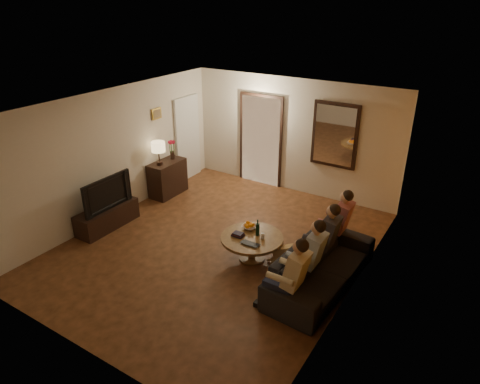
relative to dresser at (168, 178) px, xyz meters
The scene contains 33 objects.
floor 2.60m from the dresser, 29.09° to the right, with size 5.00×6.00×0.01m, color #3E2410.
ceiling 3.39m from the dresser, 29.09° to the right, with size 5.00×6.00×0.01m, color white.
back_wall 2.99m from the dresser, 37.85° to the left, with size 5.00×0.02×2.60m, color beige.
front_wall 4.89m from the dresser, 62.11° to the right, with size 5.00×0.02×2.60m, color beige.
left_wall 1.56m from the dresser, 101.30° to the right, with size 0.02×6.00×2.60m, color beige.
right_wall 4.99m from the dresser, 14.76° to the right, with size 0.02×6.00×2.60m, color beige.
orange_accent 4.99m from the dresser, 14.79° to the right, with size 0.01×6.00×2.60m, color #BA581F.
kitchen_doorway 2.35m from the dresser, 50.01° to the left, with size 1.00×0.06×2.10m, color #FFE0A5.
door_trim 2.34m from the dresser, 49.84° to the left, with size 1.12×0.04×2.22m, color black.
fridge_glimpse 2.48m from the dresser, 45.56° to the left, with size 0.45×0.03×1.70m, color silver.
mirror_frame 3.83m from the dresser, 27.73° to the left, with size 1.00×0.05×1.40m, color black.
mirror_glass 3.82m from the dresser, 27.31° to the left, with size 0.86×0.02×1.26m, color white.
white_door 1.24m from the dresser, 101.33° to the left, with size 0.06×0.85×2.04m, color white.
framed_art 1.47m from the dresser, 167.59° to the left, with size 0.03×0.28×0.24m, color #B28C33.
art_canvas 1.47m from the dresser, 166.72° to the left, with size 0.01×0.22×0.18m, color brown.
dresser is the anchor object (origin of this frame).
table_lamp 0.70m from the dresser, 90.00° to the right, with size 0.30×0.30×0.54m, color beige, non-canonical shape.
flower_vase 0.65m from the dresser, 90.00° to the left, with size 0.14×0.14×0.44m, color #AF122C, non-canonical shape.
tv_stand 1.83m from the dresser, 90.00° to the right, with size 0.45×1.30×0.43m, color black.
tv 1.86m from the dresser, 90.00° to the right, with size 0.15×1.13×0.65m, color black.
sofa 4.49m from the dresser, 17.11° to the right, with size 0.89×2.28×0.67m, color black.
person_a 4.75m from the dresser, 27.92° to the right, with size 0.60×0.40×1.20m, color tan, non-canonical shape.
person_b 4.50m from the dresser, 21.14° to the right, with size 0.60×0.40×1.20m, color tan, non-canonical shape.
person_c 4.32m from the dresser, 13.69° to the right, with size 0.60×0.40×1.20m, color tan, non-canonical shape.
person_d 4.22m from the dresser, ahead, with size 0.60×0.40×1.20m, color tan, non-canonical shape.
dog 3.81m from the dresser, 18.14° to the right, with size 0.56×0.24×0.56m, color tan, non-canonical shape.
coffee_table 3.27m from the dresser, 23.21° to the right, with size 1.08×1.08×0.45m, color brown.
bowl 3.02m from the dresser, 20.72° to the right, with size 0.26×0.26×0.06m, color white.
oranges 3.02m from the dresser, 20.72° to the right, with size 0.20×0.20×0.08m, color orange, non-canonical shape.
wine_bottle 3.28m from the dresser, 21.26° to the right, with size 0.07×0.07×0.31m, color black, non-canonical shape.
wine_glass 3.42m from the dresser, 21.25° to the right, with size 0.06×0.06×0.10m, color silver.
book_stack 3.11m from the dresser, 26.50° to the right, with size 0.20×0.15×0.07m, color black, non-canonical shape.
laptop 3.48m from the dresser, 26.81° to the right, with size 0.33×0.21×0.03m, color black.
Camera 1 is at (3.92, -5.47, 4.23)m, focal length 32.00 mm.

